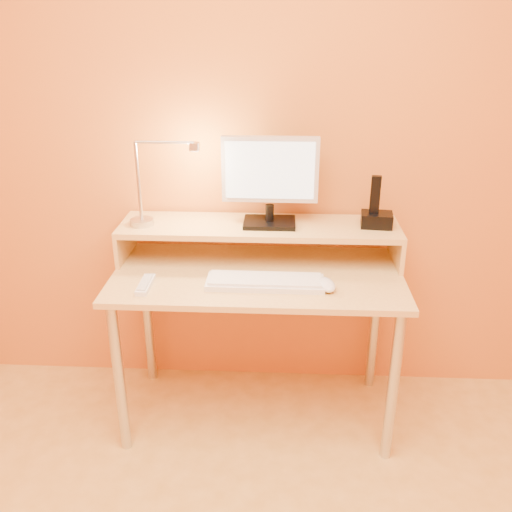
# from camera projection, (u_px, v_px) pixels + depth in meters

# --- Properties ---
(wall_back) EXTENTS (3.00, 0.04, 2.50)m
(wall_back) POSITION_uv_depth(u_px,v_px,m) (261.00, 130.00, 2.39)
(wall_back) COLOR orange
(wall_back) RESTS_ON floor
(desk_leg_fl) EXTENTS (0.04, 0.04, 0.69)m
(desk_leg_fl) POSITION_uv_depth(u_px,v_px,m) (119.00, 379.00, 2.25)
(desk_leg_fl) COLOR #BABABC
(desk_leg_fl) RESTS_ON floor
(desk_leg_fr) EXTENTS (0.04, 0.04, 0.69)m
(desk_leg_fr) POSITION_uv_depth(u_px,v_px,m) (393.00, 388.00, 2.20)
(desk_leg_fr) COLOR #BABABC
(desk_leg_fr) RESTS_ON floor
(desk_leg_bl) EXTENTS (0.04, 0.04, 0.69)m
(desk_leg_bl) POSITION_uv_depth(u_px,v_px,m) (148.00, 318.00, 2.71)
(desk_leg_bl) COLOR #BABABC
(desk_leg_bl) RESTS_ON floor
(desk_leg_br) EXTENTS (0.04, 0.04, 0.69)m
(desk_leg_br) POSITION_uv_depth(u_px,v_px,m) (375.00, 324.00, 2.66)
(desk_leg_br) COLOR #BABABC
(desk_leg_br) RESTS_ON floor
(desk_lower) EXTENTS (1.20, 0.60, 0.02)m
(desk_lower) POSITION_uv_depth(u_px,v_px,m) (258.00, 276.00, 2.31)
(desk_lower) COLOR #DCB669
(desk_lower) RESTS_ON floor
(shelf_riser_left) EXTENTS (0.02, 0.30, 0.14)m
(shelf_riser_left) POSITION_uv_depth(u_px,v_px,m) (125.00, 242.00, 2.44)
(shelf_riser_left) COLOR #DCB669
(shelf_riser_left) RESTS_ON desk_lower
(shelf_riser_right) EXTENTS (0.02, 0.30, 0.14)m
(shelf_riser_right) POSITION_uv_depth(u_px,v_px,m) (396.00, 247.00, 2.39)
(shelf_riser_right) COLOR #DCB669
(shelf_riser_right) RESTS_ON desk_lower
(desk_shelf) EXTENTS (1.20, 0.30, 0.02)m
(desk_shelf) POSITION_uv_depth(u_px,v_px,m) (259.00, 227.00, 2.38)
(desk_shelf) COLOR #DCB669
(desk_shelf) RESTS_ON desk_lower
(monitor_foot) EXTENTS (0.22, 0.16, 0.02)m
(monitor_foot) POSITION_uv_depth(u_px,v_px,m) (269.00, 223.00, 2.37)
(monitor_foot) COLOR black
(monitor_foot) RESTS_ON desk_shelf
(monitor_neck) EXTENTS (0.04, 0.04, 0.07)m
(monitor_neck) POSITION_uv_depth(u_px,v_px,m) (270.00, 213.00, 2.36)
(monitor_neck) COLOR black
(monitor_neck) RESTS_ON monitor_foot
(monitor_panel) EXTENTS (0.40, 0.04, 0.27)m
(monitor_panel) POSITION_uv_depth(u_px,v_px,m) (270.00, 170.00, 2.29)
(monitor_panel) COLOR silver
(monitor_panel) RESTS_ON monitor_neck
(monitor_back) EXTENTS (0.36, 0.01, 0.23)m
(monitor_back) POSITION_uv_depth(u_px,v_px,m) (270.00, 168.00, 2.31)
(monitor_back) COLOR black
(monitor_back) RESTS_ON monitor_panel
(monitor_screen) EXTENTS (0.36, 0.00, 0.24)m
(monitor_screen) POSITION_uv_depth(u_px,v_px,m) (270.00, 171.00, 2.28)
(monitor_screen) COLOR silver
(monitor_screen) RESTS_ON monitor_panel
(lamp_base) EXTENTS (0.10, 0.10, 0.02)m
(lamp_base) POSITION_uv_depth(u_px,v_px,m) (142.00, 222.00, 2.37)
(lamp_base) COLOR #BABABC
(lamp_base) RESTS_ON desk_shelf
(lamp_post) EXTENTS (0.01, 0.01, 0.33)m
(lamp_post) POSITION_uv_depth(u_px,v_px,m) (138.00, 182.00, 2.30)
(lamp_post) COLOR #BABABC
(lamp_post) RESTS_ON lamp_base
(lamp_arm) EXTENTS (0.24, 0.01, 0.01)m
(lamp_arm) POSITION_uv_depth(u_px,v_px,m) (164.00, 142.00, 2.23)
(lamp_arm) COLOR #BABABC
(lamp_arm) RESTS_ON lamp_post
(lamp_head) EXTENTS (0.04, 0.04, 0.03)m
(lamp_head) POSITION_uv_depth(u_px,v_px,m) (194.00, 146.00, 2.23)
(lamp_head) COLOR #BABABC
(lamp_head) RESTS_ON lamp_arm
(lamp_bulb) EXTENTS (0.03, 0.03, 0.00)m
(lamp_bulb) POSITION_uv_depth(u_px,v_px,m) (194.00, 150.00, 2.24)
(lamp_bulb) COLOR #FFEAC6
(lamp_bulb) RESTS_ON lamp_head
(phone_dock) EXTENTS (0.14, 0.11, 0.06)m
(phone_dock) POSITION_uv_depth(u_px,v_px,m) (377.00, 220.00, 2.34)
(phone_dock) COLOR black
(phone_dock) RESTS_ON desk_shelf
(phone_handset) EXTENTS (0.04, 0.03, 0.16)m
(phone_handset) POSITION_uv_depth(u_px,v_px,m) (375.00, 195.00, 2.30)
(phone_handset) COLOR black
(phone_handset) RESTS_ON phone_dock
(phone_led) EXTENTS (0.01, 0.00, 0.04)m
(phone_led) POSITION_uv_depth(u_px,v_px,m) (389.00, 224.00, 2.30)
(phone_led) COLOR #203AFF
(phone_led) RESTS_ON phone_dock
(keyboard) EXTENTS (0.47, 0.15, 0.02)m
(keyboard) POSITION_uv_depth(u_px,v_px,m) (265.00, 283.00, 2.20)
(keyboard) COLOR silver
(keyboard) RESTS_ON desk_lower
(mouse) EXTENTS (0.09, 0.13, 0.04)m
(mouse) POSITION_uv_depth(u_px,v_px,m) (326.00, 285.00, 2.16)
(mouse) COLOR silver
(mouse) RESTS_ON desk_lower
(remote_control) EXTENTS (0.05, 0.17, 0.02)m
(remote_control) POSITION_uv_depth(u_px,v_px,m) (145.00, 285.00, 2.18)
(remote_control) COLOR silver
(remote_control) RESTS_ON desk_lower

